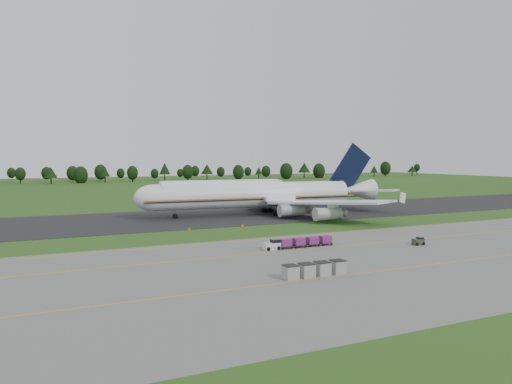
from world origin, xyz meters
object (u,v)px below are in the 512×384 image
aircraft (259,194)px  uld_row (315,269)px  edge_markers (217,228)px  utility_cart (418,242)px  baggage_train (297,242)px

aircraft → uld_row: aircraft is taller
edge_markers → utility_cart: bearing=-53.4°
baggage_train → utility_cart: baggage_train is taller
aircraft → utility_cart: size_ratio=33.53×
uld_row → edge_markers: uld_row is taller
baggage_train → uld_row: 20.62m
utility_cart → edge_markers: bearing=126.6°
utility_cart → edge_markers: 42.04m
utility_cart → uld_row: bearing=-157.8°
utility_cart → uld_row: 31.11m
aircraft → uld_row: size_ratio=7.71×
utility_cart → edge_markers: size_ratio=0.16×
baggage_train → utility_cart: 21.64m
aircraft → baggage_train: aircraft is taller
aircraft → uld_row: (-23.38, -65.43, -4.61)m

